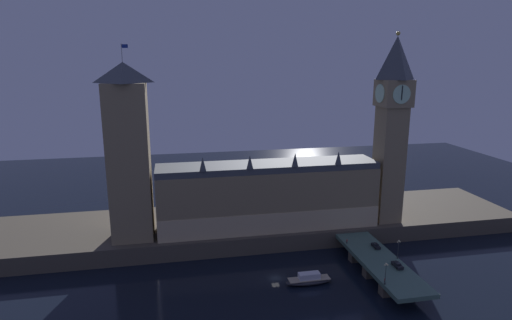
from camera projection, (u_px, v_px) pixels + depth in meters
ground_plane at (276, 278)px, 140.13m from camera, size 400.00×400.00×0.00m
embankment at (253, 225)px, 176.63m from camera, size 220.00×42.00×6.48m
parliament_hall at (268, 195)px, 163.93m from camera, size 83.69×16.79×30.37m
clock_tower at (392, 125)px, 164.64m from camera, size 11.77×11.88×73.55m
victoria_tower at (129, 153)px, 149.97m from camera, size 14.48×14.48×68.62m
bridge at (380, 265)px, 140.92m from camera, size 13.00×46.00×5.60m
car_southbound_lead at (397, 265)px, 135.48m from camera, size 2.05×4.69×1.55m
car_southbound_trail at (376, 246)px, 149.63m from camera, size 1.87×4.31×1.47m
pedestrian_near_rail at (385, 280)px, 126.01m from camera, size 0.38×0.38×1.57m
pedestrian_far_rail at (347, 241)px, 152.89m from camera, size 0.38×0.38×1.79m
street_lamp_near at (386, 271)px, 124.35m from camera, size 1.34×0.60×6.80m
street_lamp_mid at (398, 247)px, 140.76m from camera, size 1.34×0.60×6.48m
boat_upstream at (309, 280)px, 136.24m from camera, size 15.19×4.42×3.76m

